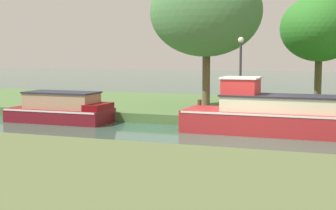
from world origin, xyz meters
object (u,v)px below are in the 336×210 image
(willow_tree_left, at_px, (205,12))
(maroon_narrowboat, at_px, (62,109))
(red_barge, at_px, (296,116))
(mooring_post_far, at_px, (199,107))
(willow_tree_centre, at_px, (319,29))
(lamp_post, at_px, (241,66))

(willow_tree_left, bearing_deg, maroon_narrowboat, -141.59)
(maroon_narrowboat, relative_size, willow_tree_left, 0.68)
(red_barge, height_order, mooring_post_far, red_barge)
(red_barge, bearing_deg, willow_tree_centre, 88.71)
(lamp_post, bearing_deg, willow_tree_centre, 65.67)
(maroon_narrowboat, height_order, lamp_post, lamp_post)
(lamp_post, bearing_deg, mooring_post_far, -144.79)
(willow_tree_left, relative_size, willow_tree_centre, 1.20)
(red_barge, distance_m, lamp_post, 3.70)
(red_barge, relative_size, maroon_narrowboat, 1.87)
(maroon_narrowboat, bearing_deg, willow_tree_left, 38.41)
(red_barge, bearing_deg, maroon_narrowboat, 180.00)
(red_barge, relative_size, lamp_post, 2.59)
(red_barge, distance_m, willow_tree_centre, 8.77)
(lamp_post, bearing_deg, red_barge, -40.79)
(mooring_post_far, bearing_deg, maroon_narrowboat, -168.77)
(red_barge, distance_m, maroon_narrowboat, 9.67)
(maroon_narrowboat, distance_m, willow_tree_centre, 13.22)
(red_barge, xyz_separation_m, maroon_narrowboat, (-9.66, 0.00, -0.13))
(lamp_post, relative_size, mooring_post_far, 4.94)
(maroon_narrowboat, xyz_separation_m, mooring_post_far, (5.73, 1.14, 0.17))
(red_barge, height_order, maroon_narrowboat, red_barge)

